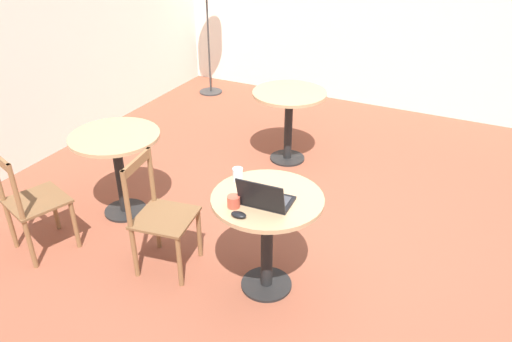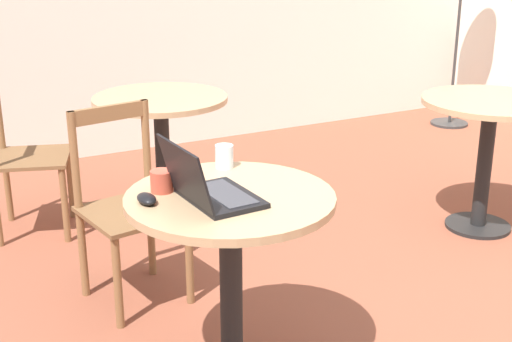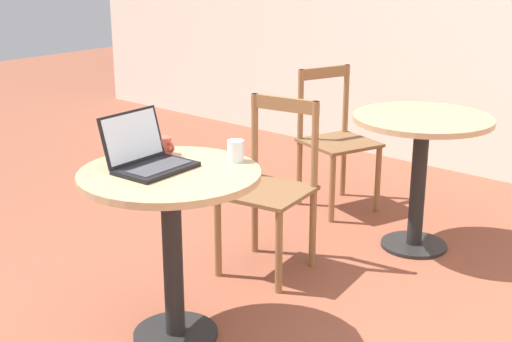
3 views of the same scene
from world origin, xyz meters
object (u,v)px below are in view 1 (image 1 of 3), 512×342
Objects in this scene: laptop at (266,199)px; cafe_table_far at (117,153)px; chair_near_back at (160,216)px; drinking_glass at (238,174)px; mouse at (239,215)px; mug at (234,201)px; cafe_table_mid at (289,108)px; chair_far_left at (31,202)px; cafe_table_near at (267,219)px.

cafe_table_far is at bearing 75.63° from laptop.
cafe_table_far is at bearing 59.16° from chair_near_back.
drinking_glass is (0.20, 0.31, -0.00)m from laptop.
mouse reaches higher than cafe_table_far.
laptop is (0.04, -0.82, 0.36)m from chair_near_back.
mouse is 0.87× the size of mug.
cafe_table_mid is at bearing 18.85° from laptop.
mug is at bearing 121.29° from laptop.
drinking_glass is at bearing 28.89° from mouse.
chair_far_left is at bearing 109.14° from drinking_glass.
mouse is (-2.14, -0.58, 0.18)m from cafe_table_mid.
cafe_table_far is 2.32× the size of laptop.
laptop reaches higher than drinking_glass.
mouse is (-0.19, 0.09, -0.03)m from laptop.
drinking_glass is (0.30, 0.13, 0.01)m from mug.
cafe_table_near is at bearing -101.42° from cafe_table_far.
mouse is at bearing -164.95° from cafe_table_mid.
drinking_glass reaches higher than cafe_table_far.
cafe_table_mid is 0.85× the size of chair_near_back.
cafe_table_mid is 1.80m from drinking_glass.
laptop is (-0.09, -0.03, 0.21)m from cafe_table_near.
mug is at bearing -109.95° from cafe_table_far.
chair_near_back is 0.74m from mug.
cafe_table_near is at bearing -12.00° from mouse.
chair_far_left reaches higher than mug.
laptop is at bearing -25.11° from mouse.
cafe_table_near is 1.00× the size of cafe_table_mid.
chair_near_back reaches higher than cafe_table_far.
cafe_table_near is at bearing -76.97° from chair_far_left.
cafe_table_mid is 2.32× the size of laptop.
cafe_table_far is 8.32× the size of drinking_glass.
cafe_table_far is 7.47× the size of mouse.
mug is (0.21, -1.62, 0.35)m from chair_far_left.
mug is (-0.19, 0.14, 0.21)m from cafe_table_near.
mouse is at bearing -101.82° from chair_near_back.
laptop is 3.59× the size of drinking_glass.
cafe_table_near is 7.47× the size of mouse.
chair_far_left is 1.86m from laptop.
chair_far_left is at bearing 97.52° from mug.
cafe_table_near is 0.23m from laptop.
chair_near_back is 9.80× the size of drinking_glass.
cafe_table_mid is 0.85× the size of chair_far_left.
chair_far_left is at bearing 106.07° from chair_near_back.
cafe_table_near and cafe_table_mid have the same top height.
chair_near_back is at bearing 99.21° from cafe_table_near.
cafe_table_far is 1.28m from drinking_glass.
cafe_table_far is at bearing 68.05° from mouse.
drinking_glass is at bearing 56.98° from laptop.
chair_far_left reaches higher than mouse.
cafe_table_mid is 2.23m from mouse.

